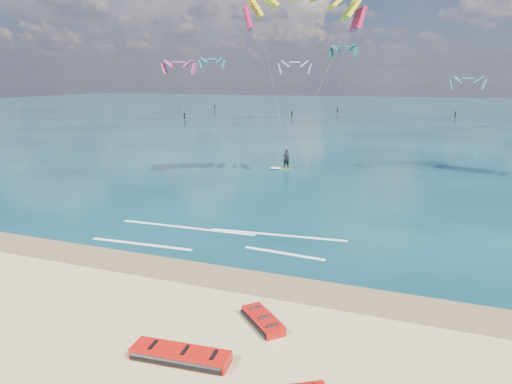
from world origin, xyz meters
TOP-DOWN VIEW (x-y plane):
  - ground at (0.00, 40.00)m, footprint 320.00×320.00m
  - wet_sand_strip at (0.00, 3.00)m, footprint 320.00×2.40m
  - sea at (0.00, 104.00)m, footprint 320.00×200.00m
  - packed_kite_left at (5.07, -2.81)m, footprint 3.28×1.40m
  - packed_kite_mid at (6.68, -0.06)m, footprint 2.27×2.24m
  - kitesurfer_main at (1.10, 23.17)m, footprint 10.38×9.07m
  - shoreline_foam at (1.58, 7.30)m, footprint 12.79×4.43m
  - distant_kites at (-9.27, 81.33)m, footprint 76.24×31.93m

SIDE VIEW (x-z plane):
  - ground at x=0.00m, z-range 0.00..0.00m
  - packed_kite_left at x=5.07m, z-range -0.20..0.20m
  - packed_kite_mid at x=6.68m, z-range -0.19..0.19m
  - wet_sand_strip at x=0.00m, z-range 0.00..0.01m
  - sea at x=0.00m, z-range 0.00..0.04m
  - shoreline_foam at x=1.58m, z-range 0.04..0.05m
  - distant_kites at x=-9.27m, z-range -1.49..13.41m
  - kitesurfer_main at x=1.10m, z-range 0.24..15.98m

